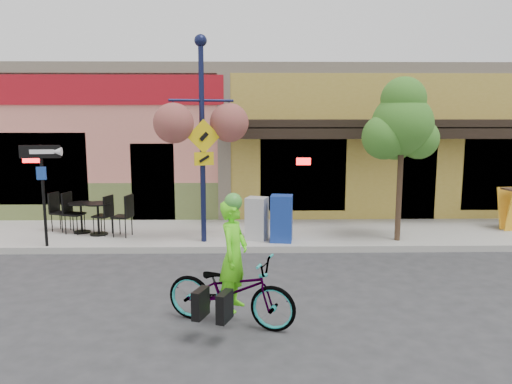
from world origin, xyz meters
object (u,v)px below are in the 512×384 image
at_px(newspaper_box_blue, 281,218).
at_px(street_tree, 401,159).
at_px(cyclist_rider, 234,272).
at_px(lamp_post, 202,141).
at_px(building, 257,138).
at_px(one_way_sign, 44,196).
at_px(newspaper_box_grey, 257,218).
at_px(bicycle, 231,290).

relative_size(newspaper_box_blue, street_tree, 0.28).
distance_m(cyclist_rider, lamp_post, 4.73).
height_order(building, one_way_sign, building).
relative_size(newspaper_box_blue, newspaper_box_grey, 1.09).
bearing_deg(newspaper_box_grey, newspaper_box_blue, -2.67).
xyz_separation_m(cyclist_rider, street_tree, (3.76, 4.37, 1.26)).
height_order(newspaper_box_grey, street_tree, street_tree).
distance_m(newspaper_box_blue, street_tree, 3.09).
bearing_deg(bicycle, cyclist_rider, -69.66).
xyz_separation_m(building, one_way_sign, (-4.92, -6.85, -0.96)).
relative_size(cyclist_rider, street_tree, 0.43).
bearing_deg(lamp_post, building, 57.43).
bearing_deg(cyclist_rider, one_way_sign, 67.88).
relative_size(building, bicycle, 9.00).
xyz_separation_m(cyclist_rider, one_way_sign, (-4.35, 3.98, 0.47)).
bearing_deg(cyclist_rider, lamp_post, 31.02).
bearing_deg(cyclist_rider, bicycle, 110.34).
height_order(bicycle, street_tree, street_tree).
relative_size(bicycle, cyclist_rider, 1.23).
height_order(bicycle, lamp_post, lamp_post).
relative_size(one_way_sign, newspaper_box_grey, 2.27).
xyz_separation_m(lamp_post, newspaper_box_grey, (1.25, 0.17, -1.85)).
bearing_deg(newspaper_box_blue, lamp_post, -173.20).
xyz_separation_m(one_way_sign, street_tree, (8.11, 0.39, 0.78)).
bearing_deg(newspaper_box_grey, bicycle, -77.41).
bearing_deg(building, cyclist_rider, -93.03).
relative_size(cyclist_rider, newspaper_box_blue, 1.49).
xyz_separation_m(building, street_tree, (3.19, -6.46, -0.18)).
height_order(cyclist_rider, newspaper_box_blue, cyclist_rider).
bearing_deg(building, one_way_sign, -125.69).
height_order(building, cyclist_rider, building).
bearing_deg(street_tree, building, 116.27).
height_order(bicycle, one_way_sign, one_way_sign).
bearing_deg(bicycle, newspaper_box_grey, 14.28).
xyz_separation_m(cyclist_rider, lamp_post, (-0.82, 4.34, 1.69)).
xyz_separation_m(bicycle, one_way_sign, (-4.30, 3.98, 0.76)).
xyz_separation_m(cyclist_rider, newspaper_box_blue, (1.00, 4.29, -0.12)).
distance_m(one_way_sign, street_tree, 8.16).
xyz_separation_m(building, cyclist_rider, (-0.57, -10.83, -1.43)).
height_order(building, newspaper_box_blue, building).
bearing_deg(bicycle, newspaper_box_blue, 6.57).
xyz_separation_m(bicycle, newspaper_box_blue, (1.05, 4.29, 0.17)).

